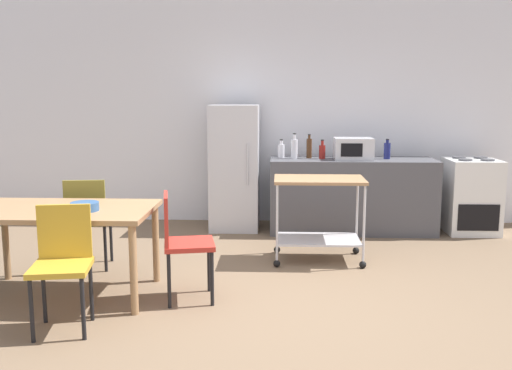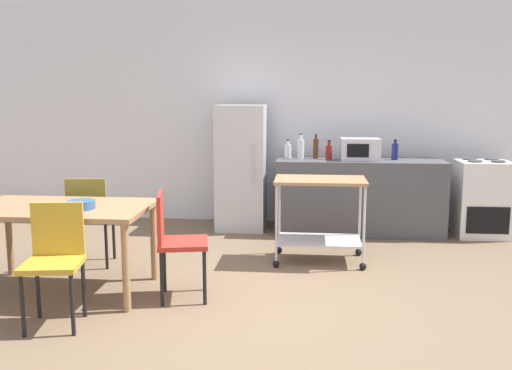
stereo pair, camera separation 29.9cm
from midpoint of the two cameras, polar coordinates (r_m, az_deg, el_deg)
The scene contains 17 objects.
ground_plane at distance 4.54m, azimuth 0.27°, elevation -12.53°, with size 12.00×12.00×0.00m, color brown.
back_wall at distance 7.42m, azimuth 1.20°, elevation 7.44°, with size 8.40×0.12×2.90m, color white.
kitchen_counter at distance 6.96m, azimuth 8.50°, elevation -1.06°, with size 2.00×0.64×0.90m, color #4C4C51.
dining_table at distance 4.97m, azimuth -20.77°, elevation -3.13°, with size 1.50×0.90×0.75m.
chair_olive at distance 5.67m, azimuth -18.17°, elevation -3.08°, with size 0.45×0.45×0.89m.
chair_red at distance 4.64m, azimuth -9.46°, elevation -5.42°, with size 0.47×0.47×0.89m.
chair_mustard at distance 4.33m, azimuth -20.97°, elevation -7.01°, with size 0.46×0.46×0.89m.
stove_oven at distance 7.28m, azimuth 19.91°, elevation -1.06°, with size 0.60×0.61×0.92m.
refrigerator at distance 7.01m, azimuth -3.40°, elevation 1.78°, with size 0.60×0.63×1.55m.
kitchen_cart at distance 5.67m, azimuth 4.91°, elevation -2.08°, with size 0.91×0.57×0.85m.
bottle_olive_oil at distance 6.94m, azimuth 1.35°, elevation 3.53°, with size 0.08×0.08×0.23m.
bottle_hot_sauce at distance 6.88m, azimuth 2.67°, elevation 3.76°, with size 0.08×0.08×0.31m.
bottle_sparkling_water at distance 6.93m, azimuth 4.19°, elevation 3.78°, with size 0.07×0.07×0.30m.
bottle_soy_sauce at distance 6.88m, azimuth 5.51°, elevation 3.43°, with size 0.08×0.08×0.23m.
microwave at distance 6.85m, azimuth 8.62°, elevation 3.67°, with size 0.46×0.35×0.26m.
bottle_wine at distance 6.98m, azimuth 11.99°, elevation 3.45°, with size 0.08×0.08×0.24m.
fruit_bowl at distance 4.77m, azimuth -18.73°, elevation -2.10°, with size 0.23×0.23×0.07m, color #33598C.
Camera 1 is at (0.01, -4.22, 1.68)m, focal length 39.37 mm.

